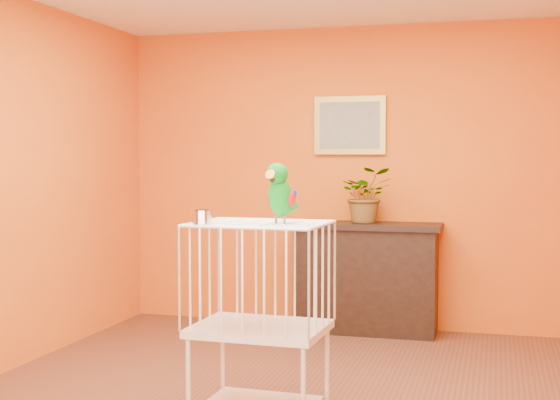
% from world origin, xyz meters
% --- Properties ---
extents(room_shell, '(4.50, 4.50, 4.50)m').
position_xyz_m(room_shell, '(0.00, 0.00, 1.58)').
color(room_shell, orange).
rests_on(room_shell, ground).
extents(console_cabinet, '(1.25, 0.45, 0.93)m').
position_xyz_m(console_cabinet, '(0.18, 2.03, 0.46)').
color(console_cabinet, black).
rests_on(console_cabinet, ground).
extents(potted_plant, '(0.54, 0.57, 0.36)m').
position_xyz_m(potted_plant, '(0.17, 2.06, 1.11)').
color(potted_plant, '#26722D').
rests_on(potted_plant, console_cabinet).
extents(framed_picture, '(0.62, 0.04, 0.50)m').
position_xyz_m(framed_picture, '(0.00, 2.22, 1.75)').
color(framed_picture, '#B69A41').
rests_on(framed_picture, room_shell).
extents(birdcage, '(0.74, 0.58, 1.11)m').
position_xyz_m(birdcage, '(-0.03, -0.33, 0.58)').
color(birdcage, white).
rests_on(birdcage, ground).
extents(feed_cup, '(0.10, 0.10, 0.07)m').
position_xyz_m(feed_cup, '(-0.28, -0.54, 1.15)').
color(feed_cup, silver).
rests_on(feed_cup, birdcage).
extents(parrot, '(0.17, 0.30, 0.33)m').
position_xyz_m(parrot, '(0.10, -0.37, 1.28)').
color(parrot, '#59544C').
rests_on(parrot, birdcage).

